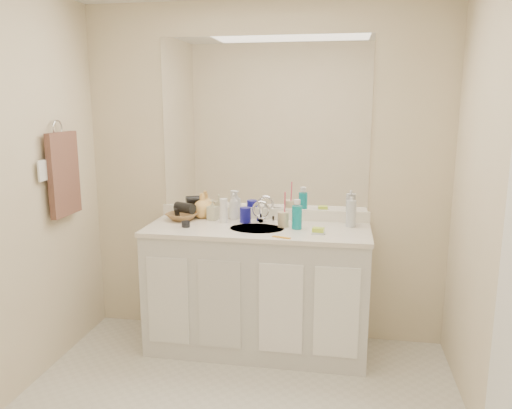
{
  "coord_description": "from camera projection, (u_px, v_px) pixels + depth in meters",
  "views": [
    {
      "loc": [
        0.56,
        -2.21,
        1.72
      ],
      "look_at": [
        0.0,
        0.97,
        1.05
      ],
      "focal_mm": 35.0,
      "sensor_mm": 36.0,
      "label": 1
    }
  ],
  "objects": [
    {
      "name": "wall_back",
      "position": [
        264.0,
        175.0,
        3.58
      ],
      "size": [
        2.6,
        0.02,
        2.4
      ],
      "primitive_type": "cube",
      "color": "beige",
      "rests_on": "floor"
    },
    {
      "name": "wall_front",
      "position": [
        74.0,
        346.0,
        1.08
      ],
      "size": [
        2.6,
        0.02,
        2.4
      ],
      "primitive_type": "cube",
      "color": "beige",
      "rests_on": "floor"
    },
    {
      "name": "vanity_cabinet",
      "position": [
        257.0,
        291.0,
        3.48
      ],
      "size": [
        1.5,
        0.55,
        0.85
      ],
      "primitive_type": "cube",
      "color": "silver",
      "rests_on": "floor"
    },
    {
      "name": "countertop",
      "position": [
        257.0,
        230.0,
        3.39
      ],
      "size": [
        1.52,
        0.57,
        0.03
      ],
      "primitive_type": "cube",
      "color": "white",
      "rests_on": "vanity_cabinet"
    },
    {
      "name": "backsplash",
      "position": [
        263.0,
        214.0,
        3.63
      ],
      "size": [
        1.52,
        0.03,
        0.08
      ],
      "primitive_type": "cube",
      "color": "white",
      "rests_on": "countertop"
    },
    {
      "name": "sink_basin",
      "position": [
        257.0,
        230.0,
        3.37
      ],
      "size": [
        0.37,
        0.37,
        0.02
      ],
      "primitive_type": "cylinder",
      "color": "beige",
      "rests_on": "countertop"
    },
    {
      "name": "faucet",
      "position": [
        261.0,
        214.0,
        3.53
      ],
      "size": [
        0.02,
        0.02,
        0.11
      ],
      "primitive_type": "cylinder",
      "color": "silver",
      "rests_on": "countertop"
    },
    {
      "name": "mirror",
      "position": [
        264.0,
        125.0,
        3.51
      ],
      "size": [
        1.48,
        0.01,
        1.2
      ],
      "primitive_type": "cube",
      "color": "white",
      "rests_on": "wall_back"
    },
    {
      "name": "blue_mug",
      "position": [
        245.0,
        215.0,
        3.52
      ],
      "size": [
        0.09,
        0.09,
        0.11
      ],
      "primitive_type": "cylinder",
      "rotation": [
        0.0,
        0.0,
        0.22
      ],
      "color": "#15148C",
      "rests_on": "countertop"
    },
    {
      "name": "tan_cup",
      "position": [
        283.0,
        219.0,
        3.4
      ],
      "size": [
        0.08,
        0.08,
        0.1
      ],
      "primitive_type": "cylinder",
      "rotation": [
        0.0,
        0.0,
        0.07
      ],
      "color": "beige",
      "rests_on": "countertop"
    },
    {
      "name": "toothbrush",
      "position": [
        285.0,
        205.0,
        3.38
      ],
      "size": [
        0.01,
        0.04,
        0.19
      ],
      "primitive_type": "cylinder",
      "rotation": [
        0.14,
        0.0,
        0.16
      ],
      "color": "#E33B5C",
      "rests_on": "tan_cup"
    },
    {
      "name": "mouthwash_bottle",
      "position": [
        297.0,
        217.0,
        3.34
      ],
      "size": [
        0.08,
        0.08,
        0.16
      ],
      "primitive_type": "cylinder",
      "rotation": [
        0.0,
        0.0,
        0.16
      ],
      "color": "#0C8D9A",
      "rests_on": "countertop"
    },
    {
      "name": "clear_pump_bottle",
      "position": [
        351.0,
        214.0,
        3.39
      ],
      "size": [
        0.07,
        0.07,
        0.18
      ],
      "primitive_type": "cylinder",
      "rotation": [
        0.0,
        0.0,
        0.03
      ],
      "color": "silver",
      "rests_on": "countertop"
    },
    {
      "name": "soap_dish",
      "position": [
        318.0,
        233.0,
        3.23
      ],
      "size": [
        0.1,
        0.08,
        0.01
      ],
      "primitive_type": "cube",
      "rotation": [
        0.0,
        0.0,
        0.09
      ],
      "color": "silver",
      "rests_on": "countertop"
    },
    {
      "name": "green_soap",
      "position": [
        318.0,
        230.0,
        3.23
      ],
      "size": [
        0.08,
        0.06,
        0.03
      ],
      "primitive_type": "cube",
      "rotation": [
        0.0,
        0.0,
        -0.12
      ],
      "color": "#C0E537",
      "rests_on": "soap_dish"
    },
    {
      "name": "orange_comb",
      "position": [
        281.0,
        237.0,
        3.13
      ],
      "size": [
        0.12,
        0.06,
        0.01
      ],
      "primitive_type": "cube",
      "rotation": [
        0.0,
        0.0,
        -0.32
      ],
      "color": "orange",
      "rests_on": "countertop"
    },
    {
      "name": "dark_jar",
      "position": [
        186.0,
        224.0,
        3.39
      ],
      "size": [
        0.08,
        0.08,
        0.04
      ],
      "primitive_type": "cylinder",
      "rotation": [
        0.0,
        0.0,
        -0.42
      ],
      "color": "black",
      "rests_on": "countertop"
    },
    {
      "name": "extra_white_bottle",
      "position": [
        224.0,
        211.0,
        3.51
      ],
      "size": [
        0.07,
        0.07,
        0.17
      ],
      "primitive_type": "cylinder",
      "rotation": [
        0.0,
        0.0,
        0.29
      ],
      "color": "white",
      "rests_on": "countertop"
    },
    {
      "name": "soap_bottle_white",
      "position": [
        234.0,
        206.0,
        3.61
      ],
      "size": [
        0.09,
        0.09,
        0.19
      ],
      "primitive_type": "imported",
      "rotation": [
        0.0,
        0.0,
        0.21
      ],
      "color": "white",
      "rests_on": "countertop"
    },
    {
      "name": "soap_bottle_cream",
      "position": [
        213.0,
        210.0,
        3.59
      ],
      "size": [
        0.08,
        0.08,
        0.15
      ],
      "primitive_type": "imported",
      "rotation": [
        0.0,
        0.0,
        -0.26
      ],
      "color": "beige",
      "rests_on": "countertop"
    },
    {
      "name": "soap_bottle_yellow",
      "position": [
        203.0,
        205.0,
        3.66
      ],
      "size": [
        0.18,
        0.18,
        0.18
      ],
      "primitive_type": "imported",
      "rotation": [
        0.0,
        0.0,
        -0.34
      ],
      "color": "#F8BD60",
      "rests_on": "countertop"
    },
    {
      "name": "wicker_basket",
      "position": [
        182.0,
        216.0,
        3.6
      ],
      "size": [
        0.27,
        0.27,
        0.05
      ],
      "primitive_type": "imported",
      "rotation": [
        0.0,
        0.0,
        -0.3
      ],
      "color": "brown",
      "rests_on": "countertop"
    },
    {
      "name": "hair_dryer",
      "position": [
        185.0,
        208.0,
        3.58
      ],
      "size": [
        0.17,
        0.13,
        0.08
      ],
      "primitive_type": "cylinder",
      "rotation": [
        0.0,
        1.57,
        -0.43
      ],
      "color": "black",
      "rests_on": "wicker_basket"
    },
    {
      "name": "towel_ring",
      "position": [
        57.0,
        128.0,
        3.22
      ],
      "size": [
        0.01,
        0.11,
        0.11
      ],
      "primitive_type": "torus",
      "rotation": [
        0.0,
        1.57,
        0.0
      ],
      "color": "silver",
      "rests_on": "wall_left"
    },
    {
      "name": "hand_towel",
      "position": [
        64.0,
        174.0,
        3.28
      ],
      "size": [
        0.04,
        0.32,
        0.55
      ],
      "primitive_type": "cube",
      "color": "#4B3028",
      "rests_on": "towel_ring"
    },
    {
      "name": "switch_plate",
      "position": [
        42.0,
        171.0,
        3.08
      ],
      "size": [
        0.01,
        0.08,
        0.13
      ],
      "primitive_type": "cube",
      "color": "white",
      "rests_on": "wall_left"
    }
  ]
}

